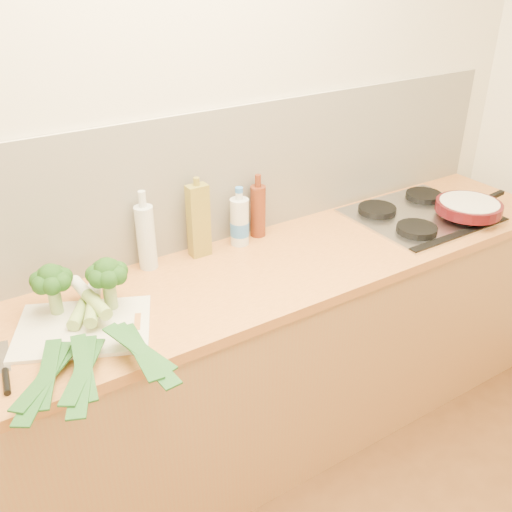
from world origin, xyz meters
The scene contains 15 objects.
room_shell centered at (0.00, 1.49, 1.17)m, with size 3.50×3.50×3.50m.
counter centered at (0.00, 1.20, 0.45)m, with size 3.20×0.62×0.90m.
gas_hob centered at (1.02, 1.20, 0.91)m, with size 0.58×0.50×0.04m.
chopping_board centered at (-0.53, 1.17, 0.91)m, with size 0.41×0.31×0.01m, color beige.
broccoli_left centered at (-0.57, 1.29, 1.03)m, with size 0.13×0.14×0.18m.
broccoli_right centered at (-0.41, 1.23, 1.04)m, with size 0.14×0.14×0.18m.
leek_front centered at (-0.55, 1.17, 0.94)m, with size 0.44×0.63×0.04m.
leek_mid centered at (-0.52, 1.11, 0.95)m, with size 0.31×0.63×0.04m.
leek_back centered at (-0.46, 1.10, 0.97)m, with size 0.12×0.67×0.04m.
chefs_knife centered at (-0.78, 1.06, 0.91)m, with size 0.06×0.27×0.02m.
skillet centered at (1.17, 1.06, 0.96)m, with size 0.42×0.29×0.05m.
oil_tin centered at (0.02, 1.41, 1.05)m, with size 0.08×0.05×0.32m.
glass_bottle centered at (-0.19, 1.43, 1.03)m, with size 0.07×0.07×0.31m.
amber_bottle centered at (0.30, 1.44, 1.01)m, with size 0.06×0.06×0.27m.
water_bottle centered at (0.20, 1.41, 0.99)m, with size 0.08×0.08×0.23m.
Camera 1 is at (-0.86, -0.37, 1.97)m, focal length 40.00 mm.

